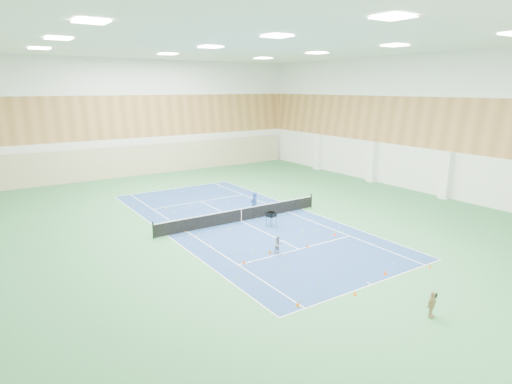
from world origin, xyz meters
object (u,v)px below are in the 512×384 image
child_court (278,245)px  ball_cart (271,219)px  coach (254,204)px  child_apron (432,304)px  tennis_net (241,214)px

child_court → ball_cart: size_ratio=1.07×
coach → child_apron: size_ratio=1.57×
child_apron → coach: bearing=76.3°
coach → child_court: bearing=51.0°
ball_cart → tennis_net: bearing=102.9°
child_court → child_apron: bearing=-78.8°
coach → child_apron: 15.94m
coach → child_court: 7.47m
tennis_net → child_court: size_ratio=12.03×
coach → child_court: size_ratio=1.68×
child_court → ball_cart: (2.55, 4.27, -0.04)m
tennis_net → ball_cart: 2.31m
tennis_net → coach: size_ratio=7.14×
tennis_net → ball_cart: bearing=-60.6°
tennis_net → child_apron: 15.25m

